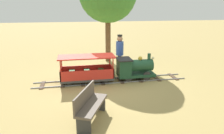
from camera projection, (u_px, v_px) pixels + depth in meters
ground_plane at (101, 82)px, 7.73m from camera, size 60.00×60.00×0.00m
track at (111, 81)px, 7.80m from camera, size 0.75×5.70×0.04m
locomotive at (134, 68)px, 7.81m from camera, size 0.71×1.44×0.96m
passenger_car at (87, 72)px, 7.52m from camera, size 0.81×2.00×0.97m
conductor_person at (120, 51)px, 8.37m from camera, size 0.30×0.30×1.62m
park_bench at (90, 105)px, 5.01m from camera, size 1.35×0.90×0.82m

